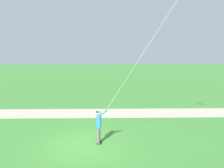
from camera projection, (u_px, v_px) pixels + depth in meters
ground_plane at (86, 144)px, 11.54m from camera, size 120.00×120.00×0.00m
walkway_path at (117, 113)px, 17.16m from camera, size 3.53×32.06×0.02m
person_kite_flyer at (99, 124)px, 11.54m from camera, size 0.52×0.62×1.83m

